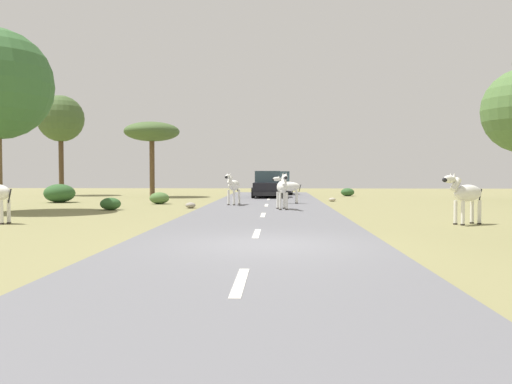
{
  "coord_description": "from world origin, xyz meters",
  "views": [
    {
      "loc": [
        0.15,
        -11.33,
        1.61
      ],
      "look_at": [
        -0.73,
        9.86,
        0.85
      ],
      "focal_mm": 36.08,
      "sensor_mm": 36.0,
      "label": 1
    }
  ],
  "objects_px": {
    "tree_5": "(61,119)",
    "bush_1": "(159,198)",
    "bush_2": "(348,192)",
    "bush_0": "(60,193)",
    "zebra_1": "(289,187)",
    "car_1": "(278,184)",
    "rock_0": "(332,200)",
    "car_0": "(268,185)",
    "zebra_2": "(282,188)",
    "bush_3": "(110,204)",
    "zebra_4": "(466,194)",
    "zebra_0": "(233,186)",
    "tree_6": "(152,132)",
    "rock_1": "(190,205)"
  },
  "relations": [
    {
      "from": "zebra_1",
      "to": "bush_1",
      "type": "height_order",
      "value": "zebra_1"
    },
    {
      "from": "rock_1",
      "to": "zebra_1",
      "type": "bearing_deg",
      "value": 34.37
    },
    {
      "from": "zebra_2",
      "to": "tree_5",
      "type": "distance_m",
      "value": 22.7
    },
    {
      "from": "tree_6",
      "to": "bush_0",
      "type": "height_order",
      "value": "tree_6"
    },
    {
      "from": "zebra_2",
      "to": "bush_1",
      "type": "relative_size",
      "value": 1.63
    },
    {
      "from": "tree_5",
      "to": "rock_0",
      "type": "xyz_separation_m",
      "value": [
        19.22,
        -7.7,
        -5.53
      ]
    },
    {
      "from": "rock_0",
      "to": "tree_6",
      "type": "bearing_deg",
      "value": 155.65
    },
    {
      "from": "zebra_0",
      "to": "zebra_1",
      "type": "bearing_deg",
      "value": -137.05
    },
    {
      "from": "zebra_4",
      "to": "bush_2",
      "type": "distance_m",
      "value": 20.7
    },
    {
      "from": "car_1",
      "to": "tree_5",
      "type": "height_order",
      "value": "tree_5"
    },
    {
      "from": "tree_5",
      "to": "bush_1",
      "type": "relative_size",
      "value": 7.1
    },
    {
      "from": "bush_2",
      "to": "zebra_1",
      "type": "bearing_deg",
      "value": -113.64
    },
    {
      "from": "bush_3",
      "to": "rock_0",
      "type": "distance_m",
      "value": 12.9
    },
    {
      "from": "zebra_0",
      "to": "bush_3",
      "type": "xyz_separation_m",
      "value": [
        -5.19,
        -3.13,
        -0.73
      ]
    },
    {
      "from": "car_1",
      "to": "rock_0",
      "type": "bearing_deg",
      "value": 106.4
    },
    {
      "from": "rock_0",
      "to": "rock_1",
      "type": "bearing_deg",
      "value": -139.92
    },
    {
      "from": "zebra_2",
      "to": "bush_1",
      "type": "height_order",
      "value": "zebra_2"
    },
    {
      "from": "zebra_2",
      "to": "bush_2",
      "type": "distance_m",
      "value": 15.5
    },
    {
      "from": "bush_3",
      "to": "rock_1",
      "type": "xyz_separation_m",
      "value": [
        3.35,
        1.31,
        -0.14
      ]
    },
    {
      "from": "zebra_1",
      "to": "bush_2",
      "type": "xyz_separation_m",
      "value": [
        4.45,
        10.17,
        -0.63
      ]
    },
    {
      "from": "bush_2",
      "to": "bush_0",
      "type": "bearing_deg",
      "value": -152.74
    },
    {
      "from": "car_0",
      "to": "bush_0",
      "type": "relative_size",
      "value": 2.53
    },
    {
      "from": "zebra_0",
      "to": "zebra_2",
      "type": "xyz_separation_m",
      "value": [
        2.43,
        -3.18,
        -0.0
      ]
    },
    {
      "from": "zebra_1",
      "to": "bush_2",
      "type": "distance_m",
      "value": 11.12
    },
    {
      "from": "car_0",
      "to": "zebra_1",
      "type": "bearing_deg",
      "value": 99.91
    },
    {
      "from": "bush_1",
      "to": "tree_6",
      "type": "bearing_deg",
      "value": 106.29
    },
    {
      "from": "car_1",
      "to": "bush_3",
      "type": "relative_size",
      "value": 4.8
    },
    {
      "from": "bush_1",
      "to": "zebra_0",
      "type": "bearing_deg",
      "value": -19.75
    },
    {
      "from": "zebra_1",
      "to": "zebra_2",
      "type": "xyz_separation_m",
      "value": [
        -0.37,
        -4.54,
        0.09
      ]
    },
    {
      "from": "zebra_2",
      "to": "car_1",
      "type": "xyz_separation_m",
      "value": [
        -0.17,
        16.89,
        -0.16
      ]
    },
    {
      "from": "zebra_4",
      "to": "rock_1",
      "type": "bearing_deg",
      "value": 24.65
    },
    {
      "from": "tree_6",
      "to": "bush_1",
      "type": "relative_size",
      "value": 4.97
    },
    {
      "from": "tree_5",
      "to": "rock_1",
      "type": "distance_m",
      "value": 19.08
    },
    {
      "from": "zebra_0",
      "to": "rock_1",
      "type": "distance_m",
      "value": 2.73
    },
    {
      "from": "rock_1",
      "to": "rock_0",
      "type": "bearing_deg",
      "value": 40.08
    },
    {
      "from": "car_1",
      "to": "bush_1",
      "type": "relative_size",
      "value": 4.22
    },
    {
      "from": "rock_0",
      "to": "car_0",
      "type": "bearing_deg",
      "value": 131.86
    },
    {
      "from": "tree_6",
      "to": "bush_2",
      "type": "xyz_separation_m",
      "value": [
        13.7,
        1.92,
        -4.17
      ]
    },
    {
      "from": "zebra_1",
      "to": "zebra_4",
      "type": "bearing_deg",
      "value": -158.83
    },
    {
      "from": "car_1",
      "to": "rock_0",
      "type": "distance_m",
      "value": 9.97
    },
    {
      "from": "tree_6",
      "to": "bush_2",
      "type": "bearing_deg",
      "value": 7.96
    },
    {
      "from": "car_1",
      "to": "bush_3",
      "type": "distance_m",
      "value": 18.42
    },
    {
      "from": "car_0",
      "to": "bush_0",
      "type": "distance_m",
      "value": 12.96
    },
    {
      "from": "zebra_1",
      "to": "bush_1",
      "type": "xyz_separation_m",
      "value": [
        -6.86,
        0.09,
        -0.61
      ]
    },
    {
      "from": "car_0",
      "to": "tree_6",
      "type": "height_order",
      "value": "tree_6"
    },
    {
      "from": "bush_0",
      "to": "tree_5",
      "type": "bearing_deg",
      "value": 112.5
    },
    {
      "from": "bush_0",
      "to": "car_1",
      "type": "bearing_deg",
      "value": 42.08
    },
    {
      "from": "tree_5",
      "to": "zebra_1",
      "type": "bearing_deg",
      "value": -32.51
    },
    {
      "from": "zebra_2",
      "to": "bush_1",
      "type": "bearing_deg",
      "value": -43.86
    },
    {
      "from": "zebra_4",
      "to": "tree_5",
      "type": "bearing_deg",
      "value": 17.07
    }
  ]
}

